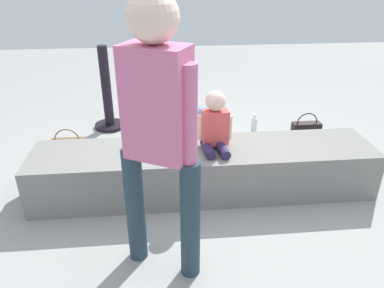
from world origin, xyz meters
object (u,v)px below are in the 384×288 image
at_px(water_bottle_far_side, 254,124).
at_px(handbag_brown_canvas, 69,152).
at_px(cake_plate, 180,147).
at_px(party_cup_red, 265,138).
at_px(water_bottle_near_gift, 97,156).
at_px(gift_bag, 208,121).
at_px(adult_standing, 158,122).
at_px(handbag_black_leather, 306,130).
at_px(cake_box_white, 157,137).
at_px(child_seated, 215,124).

bearing_deg(water_bottle_far_side, handbag_brown_canvas, -164.73).
relative_size(cake_plate, party_cup_red, 2.32).
bearing_deg(water_bottle_near_gift, gift_bag, 26.20).
xyz_separation_m(adult_standing, water_bottle_far_side, (1.09, 1.95, -0.90)).
distance_m(gift_bag, handbag_black_leather, 1.10).
bearing_deg(handbag_black_leather, water_bottle_near_gift, -170.61).
height_order(handbag_black_leather, handbag_brown_canvas, handbag_brown_canvas).
relative_size(adult_standing, water_bottle_near_gift, 9.16).
bearing_deg(cake_plate, adult_standing, -101.40).
relative_size(gift_bag, handbag_black_leather, 1.16).
bearing_deg(gift_bag, adult_standing, -105.68).
height_order(water_bottle_near_gift, cake_box_white, water_bottle_near_gift).
bearing_deg(handbag_brown_canvas, party_cup_red, 8.04).
height_order(party_cup_red, cake_box_white, cake_box_white).
xyz_separation_m(gift_bag, handbag_brown_canvas, (-1.43, -0.55, -0.03)).
xyz_separation_m(water_bottle_near_gift, water_bottle_far_side, (1.70, 0.56, 0.02)).
relative_size(adult_standing, handbag_black_leather, 5.34).
height_order(child_seated, adult_standing, adult_standing).
xyz_separation_m(child_seated, handbag_black_leather, (1.18, 0.93, -0.52)).
height_order(water_bottle_near_gift, party_cup_red, water_bottle_near_gift).
height_order(child_seated, water_bottle_near_gift, child_seated).
height_order(cake_plate, gift_bag, cake_plate).
xyz_separation_m(cake_box_white, handbag_black_leather, (1.65, -0.04, 0.03)).
height_order(water_bottle_far_side, cake_box_white, water_bottle_far_side).
bearing_deg(cake_box_white, cake_plate, -79.07).
bearing_deg(handbag_brown_canvas, cake_plate, -29.11).
xyz_separation_m(gift_bag, water_bottle_near_gift, (-1.16, -0.57, -0.08)).
height_order(water_bottle_far_side, party_cup_red, water_bottle_far_side).
xyz_separation_m(water_bottle_far_side, handbag_brown_canvas, (-1.96, -0.54, 0.03)).
bearing_deg(party_cup_red, water_bottle_far_side, 104.39).
bearing_deg(party_cup_red, handbag_black_leather, 7.63).
relative_size(child_seated, cake_box_white, 1.56).
xyz_separation_m(gift_bag, water_bottle_far_side, (0.54, -0.02, -0.06)).
bearing_deg(adult_standing, handbag_brown_canvas, 121.76).
height_order(cake_plate, water_bottle_far_side, cake_plate).
distance_m(party_cup_red, cake_box_white, 1.18).
xyz_separation_m(adult_standing, cake_plate, (0.17, 0.83, -0.58)).
distance_m(gift_bag, water_bottle_far_side, 0.54).
relative_size(cake_box_white, handbag_brown_canvas, 0.83).
relative_size(child_seated, party_cup_red, 4.99).
relative_size(adult_standing, water_bottle_far_side, 7.20).
bearing_deg(cake_box_white, gift_bag, 16.21).
bearing_deg(gift_bag, handbag_brown_canvas, -158.85).
bearing_deg(cake_box_white, handbag_brown_canvas, -155.73).
relative_size(water_bottle_far_side, cake_box_white, 0.75).
distance_m(adult_standing, water_bottle_near_gift, 1.78).
bearing_deg(adult_standing, water_bottle_near_gift, 113.71).
bearing_deg(handbag_black_leather, cake_box_white, 178.78).
distance_m(water_bottle_far_side, party_cup_red, 0.26).
height_order(gift_bag, handbag_brown_canvas, handbag_brown_canvas).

